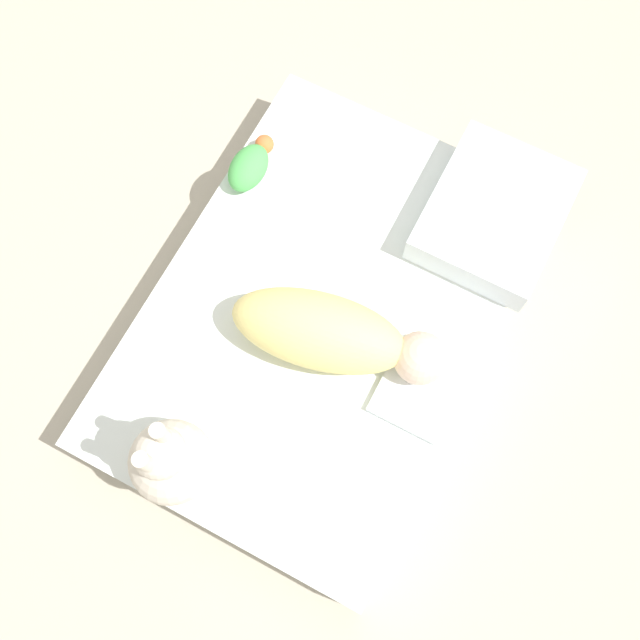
{
  "coord_description": "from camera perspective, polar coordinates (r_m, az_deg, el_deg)",
  "views": [
    {
      "loc": [
        -0.53,
        -0.28,
        1.9
      ],
      "look_at": [
        -0.04,
        -0.01,
        0.22
      ],
      "focal_mm": 42.0,
      "sensor_mm": 36.0,
      "label": 1
    }
  ],
  "objects": [
    {
      "name": "bunny_plush",
      "position": [
        1.66,
        -11.38,
        -10.44
      ],
      "size": [
        0.19,
        0.19,
        0.33
      ],
      "color": "beige",
      "rests_on": "bed_mattress"
    },
    {
      "name": "bed_mattress",
      "position": [
        1.91,
        0.1,
        -0.21
      ],
      "size": [
        1.15,
        0.79,
        0.17
      ],
      "color": "white",
      "rests_on": "ground_plane"
    },
    {
      "name": "pillow",
      "position": [
        1.93,
        13.15,
        7.84
      ],
      "size": [
        0.39,
        0.32,
        0.09
      ],
      "color": "white",
      "rests_on": "bed_mattress"
    },
    {
      "name": "turtle_plush",
      "position": [
        1.96,
        -5.36,
        11.65
      ],
      "size": [
        0.18,
        0.09,
        0.08
      ],
      "color": "#51B756",
      "rests_on": "bed_mattress"
    },
    {
      "name": "ground_plane",
      "position": [
        1.99,
        0.09,
        -0.98
      ],
      "size": [
        12.0,
        12.0,
        0.0
      ],
      "primitive_type": "plane",
      "color": "#B2A893"
    },
    {
      "name": "burp_cloth",
      "position": [
        1.78,
        7.53,
        -5.16
      ],
      "size": [
        0.21,
        0.17,
        0.02
      ],
      "color": "white",
      "rests_on": "bed_mattress"
    },
    {
      "name": "swaddled_baby",
      "position": [
        1.73,
        0.92,
        -1.1
      ],
      "size": [
        0.27,
        0.52,
        0.17
      ],
      "rotation": [
        0.0,
        0.0,
        4.93
      ],
      "color": "#EFDB7F",
      "rests_on": "bed_mattress"
    }
  ]
}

